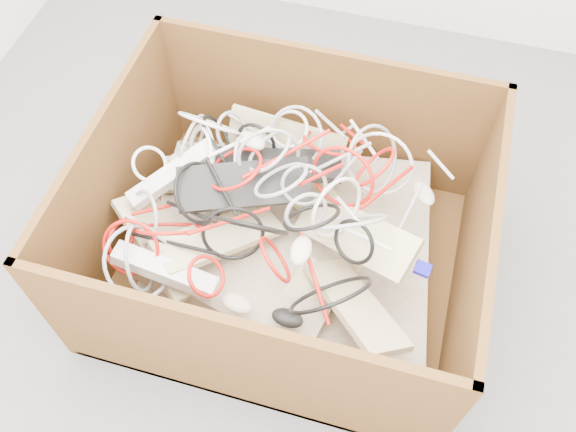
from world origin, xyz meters
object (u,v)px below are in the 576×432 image
(power_strip_right, at_px, (165,270))
(vga_plug, at_px, (423,269))
(cardboard_box, at_px, (282,245))
(power_strip_left, at_px, (173,174))

(power_strip_right, bearing_deg, vga_plug, 18.21)
(cardboard_box, bearing_deg, power_strip_left, 174.56)
(power_strip_left, relative_size, vga_plug, 6.91)
(cardboard_box, height_order, power_strip_left, cardboard_box)
(cardboard_box, distance_m, power_strip_left, 0.43)
(power_strip_right, height_order, vga_plug, power_strip_right)
(cardboard_box, relative_size, vga_plug, 26.07)
(power_strip_left, relative_size, power_strip_right, 1.00)
(power_strip_left, bearing_deg, power_strip_right, -120.78)
(power_strip_left, bearing_deg, vga_plug, -56.22)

